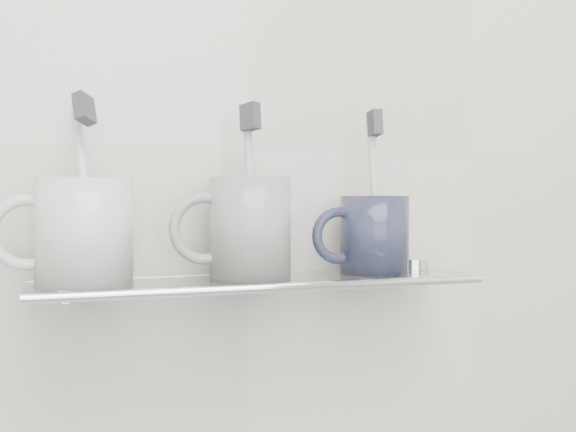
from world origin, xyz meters
name	(u,v)px	position (x,y,z in m)	size (l,w,h in m)	color
wall_back	(248,149)	(0.00, 1.10, 1.25)	(2.50, 2.50, 0.00)	beige
shelf_glass	(263,282)	(0.00, 1.04, 1.10)	(0.50, 0.12, 0.01)	silver
shelf_rail	(280,288)	(0.00, 0.98, 1.10)	(0.01, 0.01, 0.50)	silver
bracket_left	(65,295)	(-0.21, 1.09, 1.09)	(0.02, 0.02, 0.03)	silver
bracket_right	(406,280)	(0.21, 1.09, 1.09)	(0.02, 0.02, 0.03)	silver
mug_left	(85,232)	(-0.19, 1.04, 1.15)	(0.10, 0.10, 0.11)	white
mug_left_handle	(27,233)	(-0.25, 1.04, 1.15)	(0.08, 0.08, 0.01)	white
toothbrush_left	(85,187)	(-0.19, 1.04, 1.20)	(0.01, 0.01, 0.19)	silver
bristles_left	(84,109)	(-0.19, 1.04, 1.28)	(0.01, 0.02, 0.03)	#37383A
mug_center	(250,228)	(-0.01, 1.04, 1.16)	(0.09, 0.09, 0.11)	white
mug_center_handle	(205,228)	(-0.07, 1.04, 1.16)	(0.08, 0.08, 0.01)	white
toothbrush_center	(250,188)	(-0.01, 1.04, 1.20)	(0.01, 0.01, 0.19)	#9EA8CB
bristles_center	(250,117)	(-0.01, 1.04, 1.28)	(0.01, 0.02, 0.03)	#37383A
mug_right	(374,235)	(0.14, 1.04, 1.15)	(0.08, 0.08, 0.09)	black
mug_right_handle	(339,235)	(0.09, 1.04, 1.15)	(0.07, 0.07, 0.01)	black
toothbrush_right	(375,190)	(0.14, 1.04, 1.20)	(0.01, 0.01, 0.19)	beige
bristles_right	(375,123)	(0.14, 1.04, 1.28)	(0.01, 0.02, 0.03)	#37383A
chrome_cap	(413,265)	(0.20, 1.04, 1.11)	(0.04, 0.04, 0.02)	silver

